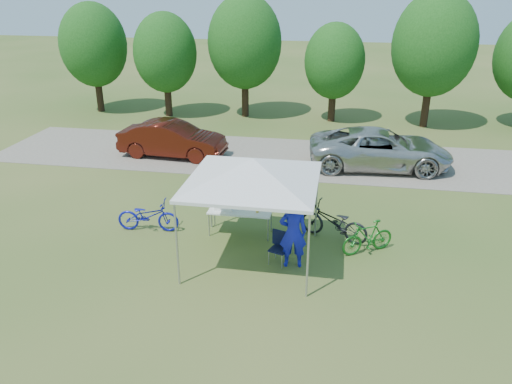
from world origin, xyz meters
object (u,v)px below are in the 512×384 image
folding_table (240,211)px  bike_green (368,237)px  cyclist (293,233)px  bike_blue (148,216)px  sedan (172,139)px  folding_chair (279,244)px  cooler (224,203)px  minivan (380,149)px  bike_dark (334,222)px

folding_table → bike_green: 3.54m
cyclist → bike_blue: bearing=-25.3°
sedan → folding_table: bearing=-142.7°
cyclist → folding_chair: bearing=-32.9°
cooler → bike_green: (3.97, -0.48, -0.46)m
cooler → bike_green: size_ratio=0.34×
folding_chair → bike_blue: bike_blue is taller
cooler → cyclist: bearing=-35.3°
cooler → cyclist: 2.57m
bike_green → minivan: (0.63, 6.67, 0.31)m
folding_chair → cooler: size_ratio=1.60×
minivan → bike_dark: bearing=161.9°
bike_green → minivan: minivan is taller
cyclist → minivan: cyclist is taller
bike_blue → bike_green: bearing=-97.0°
cyclist → folding_table: bearing=-51.8°
sedan → bike_green: bearing=-127.4°
bike_dark → folding_chair: bearing=-22.1°
bike_blue → minivan: bearing=-51.3°
cooler → bike_dark: cooler is taller
folding_table → cooler: bearing=180.0°
bike_blue → bike_green: size_ratio=1.17×
bike_dark → sedan: bearing=-111.8°
folding_table → cyclist: 2.22m
folding_table → cooler: cooler is taller
bike_blue → bike_green: 6.13m
bike_green → sedan: sedan is taller
folding_table → bike_dark: bike_dark is taller
cooler → cyclist: cyclist is taller
bike_green → minivan: size_ratio=0.28×
cyclist → bike_dark: cyclist is taller
bike_blue → cooler: bearing=-87.7°
cyclist → bike_green: size_ratio=1.24×
bike_green → cooler: bearing=-128.2°
folding_table → cyclist: (1.63, -1.48, 0.25)m
folding_table → bike_green: bearing=-7.9°
cyclist → bike_blue: size_ratio=1.06×
bike_dark → minivan: bearing=-173.9°
folding_chair → cooler: bearing=162.8°
folding_table → cyclist: bearing=-42.3°
folding_chair → cooler: (-1.75, 1.33, 0.43)m
folding_chair → minivan: minivan is taller
bike_blue → minivan: minivan is taller
folding_chair → sedan: 9.15m
bike_green → sedan: 10.02m
minivan → folding_table: bearing=142.4°
folding_table → minivan: minivan is taller
folding_chair → minivan: size_ratio=0.16×
bike_blue → sedan: sedan is taller
bike_blue → bike_dark: 5.24m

